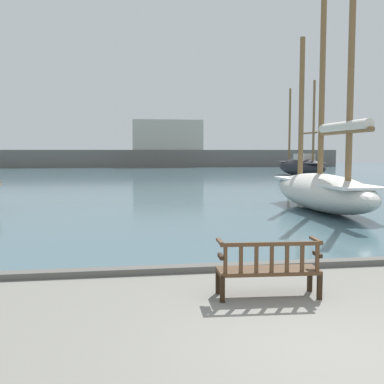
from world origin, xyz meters
The scene contains 7 objects.
ground_plane centered at (0.00, 0.00, 0.00)m, with size 160.00×160.00×0.00m, color gray.
harbor_water centered at (0.00, 44.00, 0.04)m, with size 100.00×80.00×0.08m, color #476670.
quay_edge_kerb centered at (0.00, 3.85, 0.06)m, with size 40.00×0.30×0.12m, color #5B5954.
park_bench centered at (-0.12, 2.05, 0.47)m, with size 1.63×0.62×0.92m.
sailboat_nearest_starboard centered at (13.64, 34.96, 1.05)m, with size 2.33×8.54×10.16m.
sailboat_far_starboard centered at (5.17, 11.80, 0.96)m, with size 2.37×7.91×8.58m.
far_breakwater centered at (0.90, 60.91, 1.84)m, with size 57.73×2.40×6.54m.
Camera 1 is at (-2.49, -5.10, 2.31)m, focal length 45.00 mm.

